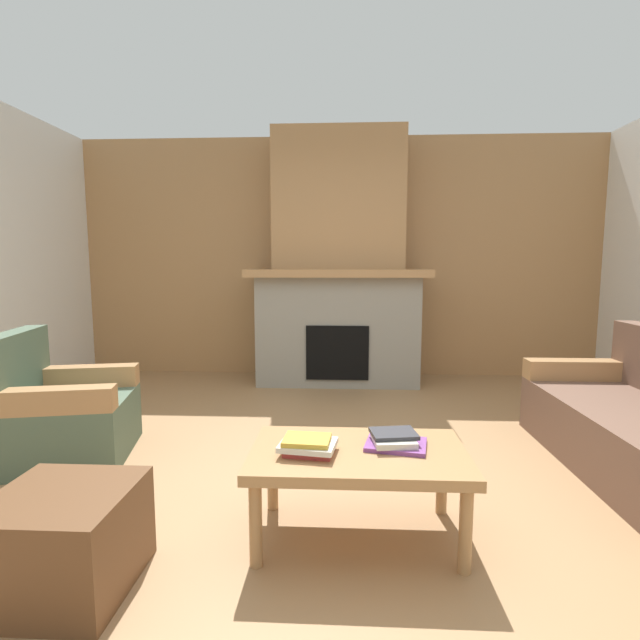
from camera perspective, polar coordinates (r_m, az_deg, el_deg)
The scene contains 8 objects.
ground at distance 2.84m, azimuth 1.37°, elevation -20.14°, with size 9.00×9.00×0.00m, color #9E754C.
wall_back_wood_panel at distance 5.53m, azimuth 2.26°, elevation 7.45°, with size 6.00×0.12×2.70m, color #A87A4C.
fireplace at distance 5.16m, azimuth 2.20°, elevation 5.42°, with size 1.90×0.82×2.70m.
armchair at distance 3.64m, azimuth -28.72°, elevation -9.92°, with size 0.90×0.90×0.85m.
coffee_table at distance 2.30m, azimuth 4.62°, elevation -16.55°, with size 1.00×0.60×0.43m.
ottoman at distance 2.30m, azimuth -28.42°, elevation -22.33°, with size 0.52×0.52×0.40m, color brown.
book_stack_near_edge at distance 2.22m, azimuth -1.47°, elevation -14.86°, with size 0.27×0.23×0.08m.
book_stack_center at distance 2.33m, azimuth 8.97°, elevation -14.13°, with size 0.32×0.27×0.07m.
Camera 1 is at (0.07, -2.53, 1.29)m, focal length 26.58 mm.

